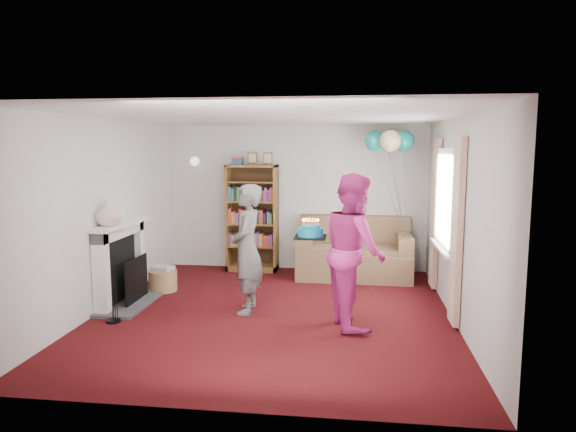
# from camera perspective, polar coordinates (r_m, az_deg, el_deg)

# --- Properties ---
(ground) EXTENTS (5.00, 5.00, 0.00)m
(ground) POSITION_cam_1_polar(r_m,az_deg,el_deg) (6.74, -1.60, -10.74)
(ground) COLOR black
(ground) RESTS_ON ground
(wall_back) EXTENTS (4.50, 0.02, 2.50)m
(wall_back) POSITION_cam_1_polar(r_m,az_deg,el_deg) (8.92, 0.84, 2.04)
(wall_back) COLOR silver
(wall_back) RESTS_ON ground
(wall_left) EXTENTS (0.02, 5.00, 2.50)m
(wall_left) POSITION_cam_1_polar(r_m,az_deg,el_deg) (7.16, -19.82, 0.17)
(wall_left) COLOR silver
(wall_left) RESTS_ON ground
(wall_right) EXTENTS (0.02, 5.00, 2.50)m
(wall_right) POSITION_cam_1_polar(r_m,az_deg,el_deg) (6.50, 18.45, -0.49)
(wall_right) COLOR silver
(wall_right) RESTS_ON ground
(ceiling) EXTENTS (4.50, 5.00, 0.01)m
(ceiling) POSITION_cam_1_polar(r_m,az_deg,el_deg) (6.40, -1.68, 11.05)
(ceiling) COLOR white
(ceiling) RESTS_ON wall_back
(fireplace) EXTENTS (0.55, 1.80, 1.12)m
(fireplace) POSITION_cam_1_polar(r_m,az_deg,el_deg) (7.38, -17.69, -5.35)
(fireplace) COLOR #3F3F42
(fireplace) RESTS_ON ground
(window_bay) EXTENTS (0.14, 2.02, 2.20)m
(window_bay) POSITION_cam_1_polar(r_m,az_deg,el_deg) (7.08, 17.07, -0.17)
(window_bay) COLOR white
(window_bay) RESTS_ON ground
(wall_sconce) EXTENTS (0.16, 0.23, 0.16)m
(wall_sconce) POSITION_cam_1_polar(r_m,az_deg,el_deg) (9.10, -10.33, 6.01)
(wall_sconce) COLOR gold
(wall_sconce) RESTS_ON ground
(bookcase) EXTENTS (0.87, 0.42, 2.04)m
(bookcase) POSITION_cam_1_polar(r_m,az_deg,el_deg) (8.87, -3.96, -0.29)
(bookcase) COLOR #472B14
(bookcase) RESTS_ON ground
(sofa) EXTENTS (1.84, 0.97, 0.97)m
(sofa) POSITION_cam_1_polar(r_m,az_deg,el_deg) (8.58, 7.38, -4.28)
(sofa) COLOR brown
(sofa) RESTS_ON ground
(wicker_basket) EXTENTS (0.42, 0.42, 0.37)m
(wicker_basket) POSITION_cam_1_polar(r_m,az_deg,el_deg) (7.91, -13.72, -6.88)
(wicker_basket) COLOR #A7764E
(wicker_basket) RESTS_ON ground
(person_striped) EXTENTS (0.43, 0.63, 1.66)m
(person_striped) POSITION_cam_1_polar(r_m,az_deg,el_deg) (6.60, -4.57, -3.67)
(person_striped) COLOR black
(person_striped) RESTS_ON ground
(person_magenta) EXTENTS (0.92, 1.05, 1.83)m
(person_magenta) POSITION_cam_1_polar(r_m,az_deg,el_deg) (6.14, 7.36, -3.78)
(person_magenta) COLOR #BA2576
(person_magenta) RESTS_ON ground
(birthday_cake) EXTENTS (0.37, 0.37, 0.22)m
(birthday_cake) POSITION_cam_1_polar(r_m,az_deg,el_deg) (6.11, 2.52, -1.80)
(birthday_cake) COLOR black
(birthday_cake) RESTS_ON ground
(balloons) EXTENTS (0.78, 0.78, 1.70)m
(balloons) POSITION_cam_1_polar(r_m,az_deg,el_deg) (8.39, 11.20, 8.17)
(balloons) COLOR #3F3F3F
(balloons) RESTS_ON ground
(mantel_vase) EXTENTS (0.39, 0.39, 0.35)m
(mantel_vase) POSITION_cam_1_polar(r_m,az_deg,el_deg) (6.95, -19.37, 0.38)
(mantel_vase) COLOR beige
(mantel_vase) RESTS_ON fireplace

